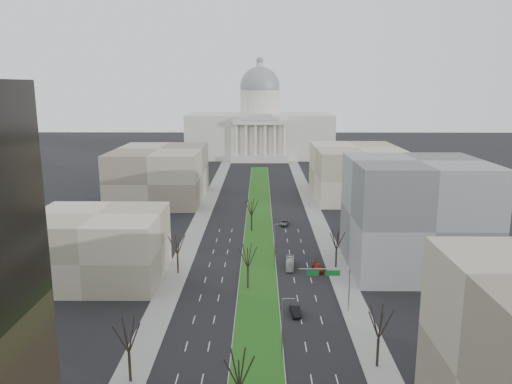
# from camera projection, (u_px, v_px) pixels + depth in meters

# --- Properties ---
(ground) EXTENTS (600.00, 600.00, 0.00)m
(ground) POSITION_uv_depth(u_px,v_px,m) (259.00, 231.00, 138.12)
(ground) COLOR black
(ground) RESTS_ON ground
(median) EXTENTS (8.00, 222.03, 0.20)m
(median) POSITION_uv_depth(u_px,v_px,m) (259.00, 232.00, 137.11)
(median) COLOR #999993
(median) RESTS_ON ground
(sidewalk_left) EXTENTS (5.00, 330.00, 0.15)m
(sidewalk_left) POSITION_uv_depth(u_px,v_px,m) (182.00, 262.00, 113.82)
(sidewalk_left) COLOR gray
(sidewalk_left) RESTS_ON ground
(sidewalk_right) EXTENTS (5.00, 330.00, 0.15)m
(sidewalk_right) POSITION_uv_depth(u_px,v_px,m) (335.00, 262.00, 113.50)
(sidewalk_right) COLOR gray
(sidewalk_right) RESTS_ON ground
(capitol) EXTENTS (80.00, 46.00, 55.00)m
(capitol) POSITION_uv_depth(u_px,v_px,m) (260.00, 128.00, 281.00)
(capitol) COLOR beige
(capitol) RESTS_ON ground
(building_beige_left) EXTENTS (26.00, 22.00, 14.00)m
(building_beige_left) POSITION_uv_depth(u_px,v_px,m) (98.00, 247.00, 102.73)
(building_beige_left) COLOR tan
(building_beige_left) RESTS_ON ground
(building_grey_right) EXTENTS (28.00, 26.00, 24.00)m
(building_grey_right) POSITION_uv_depth(u_px,v_px,m) (415.00, 215.00, 107.93)
(building_grey_right) COLOR slate
(building_grey_right) RESTS_ON ground
(building_far_left) EXTENTS (30.00, 40.00, 18.00)m
(building_far_left) POSITION_uv_depth(u_px,v_px,m) (160.00, 174.00, 175.68)
(building_far_left) COLOR gray
(building_far_left) RESTS_ON ground
(building_far_right) EXTENTS (30.00, 40.00, 18.00)m
(building_far_right) POSITION_uv_depth(u_px,v_px,m) (356.00, 172.00, 179.93)
(building_far_right) COLOR tan
(building_far_right) RESTS_ON ground
(tree_left_mid) EXTENTS (5.40, 5.40, 9.72)m
(tree_left_mid) POSITION_uv_depth(u_px,v_px,m) (128.00, 335.00, 66.41)
(tree_left_mid) COLOR black
(tree_left_mid) RESTS_ON ground
(tree_left_far) EXTENTS (5.28, 5.28, 9.50)m
(tree_left_far) POSITION_uv_depth(u_px,v_px,m) (177.00, 243.00, 105.56)
(tree_left_far) COLOR black
(tree_left_far) RESTS_ON ground
(tree_right_mid) EXTENTS (5.52, 5.52, 9.94)m
(tree_right_mid) POSITION_uv_depth(u_px,v_px,m) (379.00, 321.00, 69.97)
(tree_right_mid) COLOR black
(tree_right_mid) RESTS_ON ground
(tree_right_far) EXTENTS (5.04, 5.04, 9.07)m
(tree_right_far) POSITION_uv_depth(u_px,v_px,m) (337.00, 239.00, 109.22)
(tree_right_far) COLOR black
(tree_right_far) RESTS_ON ground
(tree_median_a) EXTENTS (5.40, 5.40, 9.72)m
(tree_median_a) POSITION_uv_depth(u_px,v_px,m) (239.00, 369.00, 58.44)
(tree_median_a) COLOR black
(tree_median_a) RESTS_ON ground
(tree_median_b) EXTENTS (5.40, 5.40, 9.72)m
(tree_median_b) POSITION_uv_depth(u_px,v_px,m) (248.00, 255.00, 97.56)
(tree_median_b) COLOR black
(tree_median_b) RESTS_ON ground
(tree_median_c) EXTENTS (5.40, 5.40, 9.72)m
(tree_median_c) POSITION_uv_depth(u_px,v_px,m) (252.00, 207.00, 136.68)
(tree_median_c) COLOR black
(tree_median_c) RESTS_ON ground
(streetlamp_median_b) EXTENTS (1.90, 0.20, 9.16)m
(streetlamp_median_b) POSITION_uv_depth(u_px,v_px,m) (283.00, 326.00, 73.52)
(streetlamp_median_b) COLOR gray
(streetlamp_median_b) RESTS_ON ground
(streetlamp_median_c) EXTENTS (1.90, 0.20, 9.16)m
(streetlamp_median_c) POSITION_uv_depth(u_px,v_px,m) (275.00, 242.00, 112.64)
(streetlamp_median_c) COLOR gray
(streetlamp_median_c) RESTS_ON ground
(mast_arm_signs) EXTENTS (9.12, 0.24, 8.09)m
(mast_arm_signs) POSITION_uv_depth(u_px,v_px,m) (334.00, 279.00, 87.86)
(mast_arm_signs) COLOR gray
(mast_arm_signs) RESTS_ON ground
(car_black) EXTENTS (1.97, 4.68, 1.50)m
(car_black) POSITION_uv_depth(u_px,v_px,m) (295.00, 311.00, 87.67)
(car_black) COLOR black
(car_black) RESTS_ON ground
(car_red) EXTENTS (2.20, 5.24, 1.51)m
(car_red) POSITION_uv_depth(u_px,v_px,m) (318.00, 268.00, 108.35)
(car_red) COLOR maroon
(car_red) RESTS_ON ground
(car_grey_far) EXTENTS (2.84, 5.13, 1.36)m
(car_grey_far) POSITION_uv_depth(u_px,v_px,m) (284.00, 223.00, 144.14)
(car_grey_far) COLOR #4C4F53
(car_grey_far) RESTS_ON ground
(box_van) EXTENTS (2.23, 7.38, 2.03)m
(box_van) POSITION_uv_depth(u_px,v_px,m) (290.00, 263.00, 110.37)
(box_van) COLOR silver
(box_van) RESTS_ON ground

